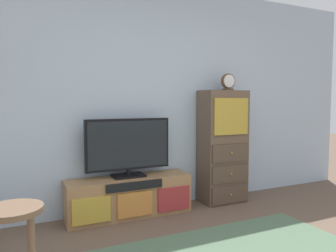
# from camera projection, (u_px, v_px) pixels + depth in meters

# --- Properties ---
(back_wall) EXTENTS (6.40, 0.12, 2.70)m
(back_wall) POSITION_uv_depth(u_px,v_px,m) (145.00, 97.00, 3.94)
(back_wall) COLOR #A8BCD1
(back_wall) RESTS_ON ground_plane
(media_console) EXTENTS (1.40, 0.38, 0.44)m
(media_console) POSITION_uv_depth(u_px,v_px,m) (129.00, 197.00, 3.66)
(media_console) COLOR #997047
(media_console) RESTS_ON ground_plane
(television) EXTENTS (0.97, 0.22, 0.66)m
(television) POSITION_uv_depth(u_px,v_px,m) (128.00, 146.00, 3.64)
(television) COLOR black
(television) RESTS_ON media_console
(side_cabinet) EXTENTS (0.58, 0.38, 1.43)m
(side_cabinet) POSITION_uv_depth(u_px,v_px,m) (223.00, 147.00, 4.17)
(side_cabinet) COLOR brown
(side_cabinet) RESTS_ON ground_plane
(desk_clock) EXTENTS (0.19, 0.08, 0.21)m
(desk_clock) POSITION_uv_depth(u_px,v_px,m) (228.00, 82.00, 4.12)
(desk_clock) COLOR #4C3823
(desk_clock) RESTS_ON side_cabinet
(bar_stool_near) EXTENTS (0.34, 0.34, 0.69)m
(bar_stool_near) POSITION_uv_depth(u_px,v_px,m) (13.00, 237.00, 1.87)
(bar_stool_near) COLOR brown
(bar_stool_near) RESTS_ON ground_plane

